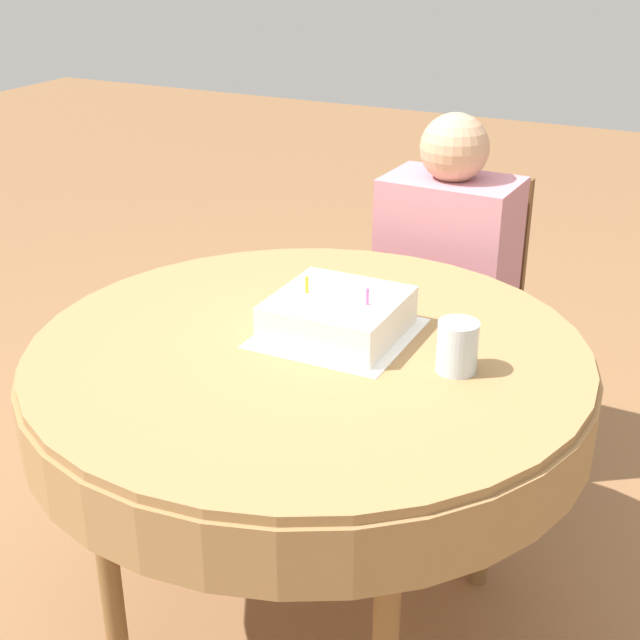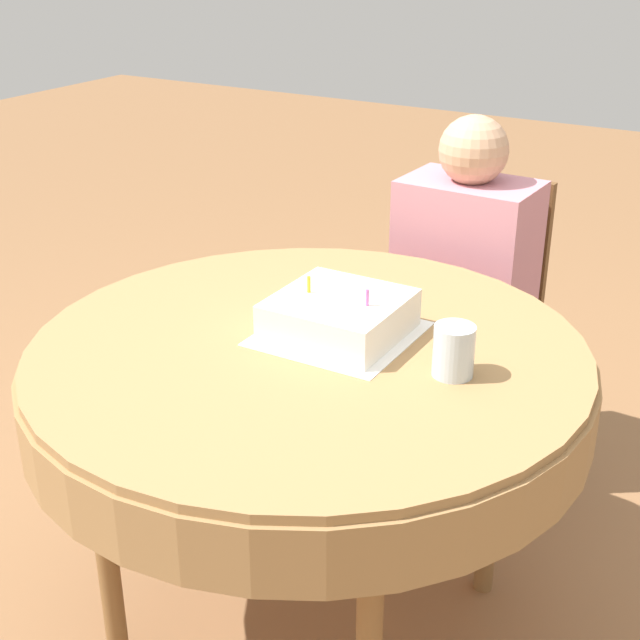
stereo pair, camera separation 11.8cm
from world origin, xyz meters
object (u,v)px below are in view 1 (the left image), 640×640
at_px(chair, 452,313).
at_px(drinking_glass, 457,347).
at_px(person, 445,266).
at_px(birthday_cake, 338,315).

height_order(chair, drinking_glass, chair).
relative_size(person, drinking_glass, 10.43).
relative_size(chair, drinking_glass, 8.47).
distance_m(person, birthday_cake, 0.75).
bearing_deg(person, drinking_glass, -67.32).
bearing_deg(drinking_glass, person, 110.30).
xyz_separation_m(chair, birthday_cake, (0.00, -0.83, 0.33)).
bearing_deg(birthday_cake, person, 90.39).
bearing_deg(birthday_cake, chair, 90.08).
xyz_separation_m(chair, person, (-0.00, -0.09, 0.19)).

